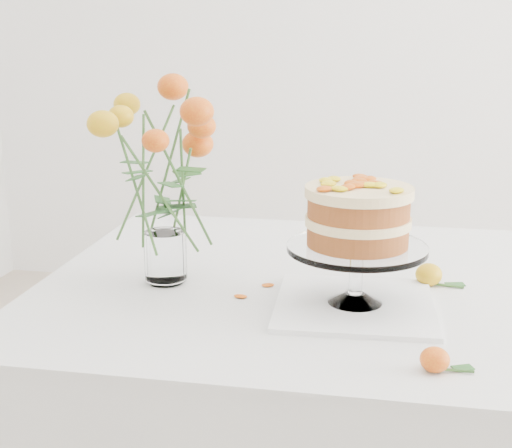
{
  "coord_description": "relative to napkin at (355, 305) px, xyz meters",
  "views": [
    {
      "loc": [
        -0.04,
        -1.34,
        1.23
      ],
      "look_at": [
        -0.27,
        -0.1,
        0.89
      ],
      "focal_mm": 50.0,
      "sensor_mm": 36.0,
      "label": 1
    }
  ],
  "objects": [
    {
      "name": "loose_rose_near",
      "position": [
        0.14,
        0.14,
        0.02
      ],
      "size": [
        0.09,
        0.05,
        0.04
      ],
      "rotation": [
        0.0,
        0.0,
        -0.17
      ],
      "color": "orange",
      "rests_on": "table"
    },
    {
      "name": "loose_rose_far",
      "position": [
        0.13,
        -0.23,
        0.01
      ],
      "size": [
        0.08,
        0.04,
        0.04
      ],
      "rotation": [
        0.0,
        0.0,
        0.01
      ],
      "color": "red",
      "rests_on": "table"
    },
    {
      "name": "stray_petal_b",
      "position": [
        0.07,
        -0.01,
        -0.0
      ],
      "size": [
        0.03,
        0.02,
        0.0
      ],
      "primitive_type": "ellipsoid",
      "color": "yellow",
      "rests_on": "table"
    },
    {
      "name": "stray_petal_c",
      "position": [
        0.11,
        -0.05,
        -0.0
      ],
      "size": [
        0.03,
        0.02,
        0.0
      ],
      "primitive_type": "ellipsoid",
      "color": "yellow",
      "rests_on": "table"
    },
    {
      "name": "stray_petal_e",
      "position": [
        -0.21,
        0.01,
        -0.0
      ],
      "size": [
        0.03,
        0.02,
        0.0
      ],
      "primitive_type": "ellipsoid",
      "color": "yellow",
      "rests_on": "table"
    },
    {
      "name": "stray_petal_a",
      "position": [
        -0.03,
        0.03,
        -0.0
      ],
      "size": [
        0.03,
        0.02,
        0.0
      ],
      "primitive_type": "ellipsoid",
      "color": "yellow",
      "rests_on": "table"
    },
    {
      "name": "stray_petal_d",
      "position": [
        -0.17,
        0.08,
        -0.0
      ],
      "size": [
        0.03,
        0.02,
        0.0
      ],
      "primitive_type": "ellipsoid",
      "color": "yellow",
      "rests_on": "table"
    },
    {
      "name": "cake_stand",
      "position": [
        0.0,
        0.0,
        0.15
      ],
      "size": [
        0.25,
        0.25,
        0.22
      ],
      "rotation": [
        0.0,
        0.0,
        0.13
      ],
      "color": "white",
      "rests_on": "napkin"
    },
    {
      "name": "rose_vase",
      "position": [
        -0.37,
        0.06,
        0.24
      ],
      "size": [
        0.28,
        0.28,
        0.42
      ],
      "rotation": [
        0.0,
        0.0,
        0.05
      ],
      "color": "white",
      "rests_on": "table"
    },
    {
      "name": "table",
      "position": [
        0.09,
        0.13,
        -0.09
      ],
      "size": [
        1.43,
        0.93,
        0.76
      ],
      "color": "tan",
      "rests_on": "ground"
    },
    {
      "name": "napkin",
      "position": [
        0.0,
        0.0,
        0.0
      ],
      "size": [
        0.29,
        0.29,
        0.01
      ],
      "primitive_type": "cube",
      "rotation": [
        0.0,
        0.0,
        0.04
      ],
      "color": "white",
      "rests_on": "table"
    }
  ]
}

